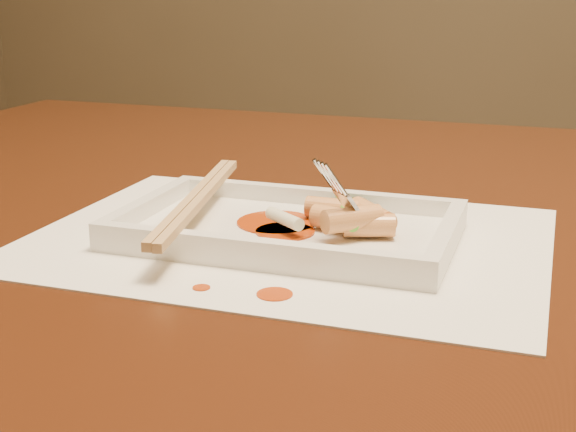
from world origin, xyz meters
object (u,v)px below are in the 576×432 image
(chopstick_a, at_px, (193,198))
(fork, at_px, (383,137))
(placemat, at_px, (288,239))
(plate_base, at_px, (288,233))
(table, at_px, (403,308))

(chopstick_a, xyz_separation_m, fork, (0.15, 0.02, 0.06))
(placemat, relative_size, fork, 2.86)
(placemat, height_order, plate_base, plate_base)
(placemat, distance_m, chopstick_a, 0.09)
(plate_base, bearing_deg, placemat, 0.00)
(fork, bearing_deg, table, 89.35)
(table, xyz_separation_m, fork, (-0.00, -0.11, 0.18))
(table, bearing_deg, plate_base, -119.02)
(placemat, bearing_deg, chopstick_a, 180.00)
(plate_base, xyz_separation_m, chopstick_a, (-0.08, 0.00, 0.02))
(table, height_order, chopstick_a, chopstick_a)
(plate_base, height_order, fork, fork)
(table, height_order, placemat, placemat)
(placemat, xyz_separation_m, plate_base, (0.00, 0.00, 0.00))
(table, xyz_separation_m, placemat, (-0.07, -0.13, 0.10))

